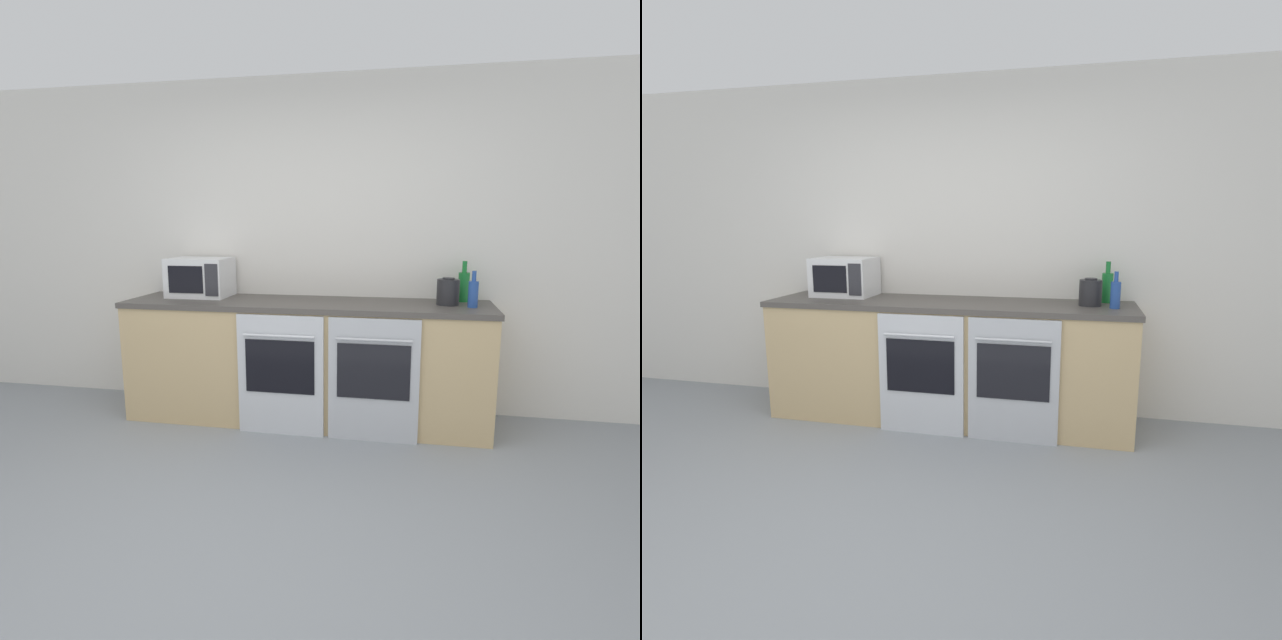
% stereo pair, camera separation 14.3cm
% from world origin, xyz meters
% --- Properties ---
extents(ground_plane, '(16.00, 16.00, 0.00)m').
position_xyz_m(ground_plane, '(0.00, 0.00, 0.00)').
color(ground_plane, gray).
extents(wall_back, '(10.00, 0.06, 2.60)m').
position_xyz_m(wall_back, '(0.00, 2.18, 1.30)').
color(wall_back, silver).
rests_on(wall_back, ground_plane).
extents(counter_back, '(2.73, 0.67, 0.92)m').
position_xyz_m(counter_back, '(0.00, 1.82, 0.46)').
color(counter_back, tan).
rests_on(counter_back, ground_plane).
extents(oven_left, '(0.62, 0.06, 0.87)m').
position_xyz_m(oven_left, '(-0.11, 1.49, 0.44)').
color(oven_left, silver).
rests_on(oven_left, ground_plane).
extents(oven_right, '(0.62, 0.06, 0.87)m').
position_xyz_m(oven_right, '(0.54, 1.49, 0.44)').
color(oven_right, '#B7BABF').
rests_on(oven_right, ground_plane).
extents(microwave, '(0.47, 0.37, 0.31)m').
position_xyz_m(microwave, '(-0.89, 1.94, 1.07)').
color(microwave, silver).
rests_on(microwave, counter_back).
extents(bottle_blue, '(0.07, 0.07, 0.25)m').
position_xyz_m(bottle_blue, '(1.20, 1.77, 1.02)').
color(bottle_blue, '#234793').
rests_on(bottle_blue, counter_back).
extents(bottle_green, '(0.08, 0.08, 0.30)m').
position_xyz_m(bottle_green, '(1.15, 2.03, 1.04)').
color(bottle_green, '#19722D').
rests_on(bottle_green, counter_back).
extents(kettle, '(0.16, 0.16, 0.20)m').
position_xyz_m(kettle, '(1.03, 1.86, 1.01)').
color(kettle, '#232326').
rests_on(kettle, counter_back).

